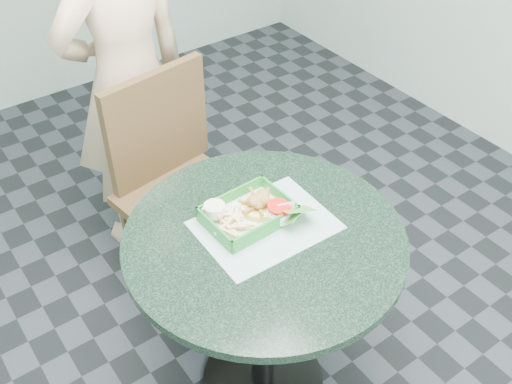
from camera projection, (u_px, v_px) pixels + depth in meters
floor at (263, 380)px, 2.28m from camera, size 4.00×5.00×0.02m
cafe_table at (264, 278)px, 1.91m from camera, size 0.85×0.85×0.75m
dining_chair at (176, 174)px, 2.39m from camera, size 0.46×0.46×0.93m
diner_person at (127, 70)px, 2.37m from camera, size 0.67×0.47×1.72m
placemat at (265, 230)px, 1.83m from camera, size 0.41×0.31×0.00m
food_basket at (248, 221)px, 1.84m from camera, size 0.26×0.19×0.05m
crab_sandwich at (260, 207)px, 1.84m from camera, size 0.11×0.11×0.07m
fries_pile at (229, 225)px, 1.79m from camera, size 0.12×0.13×0.04m
sauce_ramekin at (215, 213)px, 1.81m from camera, size 0.06×0.06×0.04m
garnish_cup at (283, 217)px, 1.81m from camera, size 0.12×0.12×0.05m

